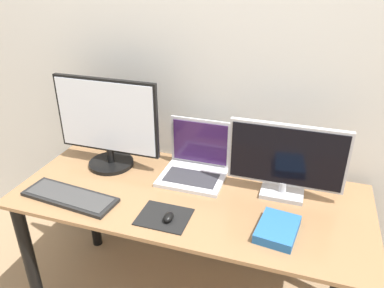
# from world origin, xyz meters

# --- Properties ---
(wall_back) EXTENTS (7.00, 0.05, 2.50)m
(wall_back) POSITION_xyz_m (0.00, 0.74, 1.25)
(wall_back) COLOR silver
(wall_back) RESTS_ON ground_plane
(desk) EXTENTS (1.59, 0.68, 0.72)m
(desk) POSITION_xyz_m (0.00, 0.34, 0.59)
(desk) COLOR olive
(desk) RESTS_ON ground_plane
(monitor_left) EXTENTS (0.54, 0.23, 0.46)m
(monitor_left) POSITION_xyz_m (-0.47, 0.47, 0.95)
(monitor_left) COLOR black
(monitor_left) RESTS_ON desk
(monitor_right) EXTENTS (0.50, 0.13, 0.34)m
(monitor_right) POSITION_xyz_m (0.40, 0.47, 0.90)
(monitor_right) COLOR #B2B2B7
(monitor_right) RESTS_ON desk
(laptop) EXTENTS (0.31, 0.26, 0.26)m
(laptop) POSITION_xyz_m (-0.03, 0.52, 0.78)
(laptop) COLOR silver
(laptop) RESTS_ON desk
(keyboard) EXTENTS (0.45, 0.19, 0.02)m
(keyboard) POSITION_xyz_m (-0.50, 0.14, 0.73)
(keyboard) COLOR black
(keyboard) RESTS_ON desk
(mousepad) EXTENTS (0.21, 0.17, 0.00)m
(mousepad) POSITION_xyz_m (-0.05, 0.15, 0.72)
(mousepad) COLOR black
(mousepad) RESTS_ON desk
(mouse) EXTENTS (0.04, 0.06, 0.03)m
(mouse) POSITION_xyz_m (-0.02, 0.13, 0.74)
(mouse) COLOR black
(mouse) RESTS_ON mousepad
(book) EXTENTS (0.17, 0.21, 0.04)m
(book) POSITION_xyz_m (0.41, 0.19, 0.74)
(book) COLOR #235B9E
(book) RESTS_ON desk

